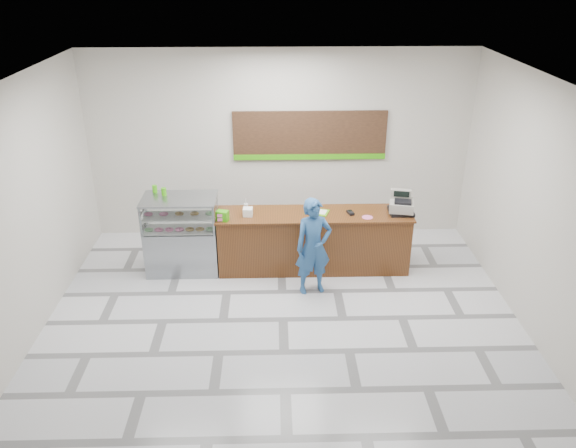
{
  "coord_description": "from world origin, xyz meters",
  "views": [
    {
      "loc": [
        -0.11,
        -6.93,
        4.88
      ],
      "look_at": [
        0.1,
        0.9,
        1.15
      ],
      "focal_mm": 35.0,
      "sensor_mm": 36.0,
      "label": 1
    }
  ],
  "objects_px": {
    "display_case": "(182,234)",
    "sales_counter": "(314,241)",
    "cash_register": "(401,205)",
    "customer": "(313,247)",
    "serving_tray": "(317,212)"
  },
  "relations": [
    {
      "from": "display_case",
      "to": "customer",
      "type": "xyz_separation_m",
      "value": [
        2.16,
        -0.74,
        0.12
      ]
    },
    {
      "from": "display_case",
      "to": "serving_tray",
      "type": "height_order",
      "value": "display_case"
    },
    {
      "from": "display_case",
      "to": "sales_counter",
      "type": "bearing_deg",
      "value": 0.01
    },
    {
      "from": "serving_tray",
      "to": "customer",
      "type": "relative_size",
      "value": 0.27
    },
    {
      "from": "customer",
      "to": "sales_counter",
      "type": "bearing_deg",
      "value": 71.21
    },
    {
      "from": "cash_register",
      "to": "customer",
      "type": "height_order",
      "value": "customer"
    },
    {
      "from": "sales_counter",
      "to": "display_case",
      "type": "height_order",
      "value": "display_case"
    },
    {
      "from": "sales_counter",
      "to": "display_case",
      "type": "xyz_separation_m",
      "value": [
        -2.22,
        -0.0,
        0.16
      ]
    },
    {
      "from": "sales_counter",
      "to": "serving_tray",
      "type": "xyz_separation_m",
      "value": [
        0.05,
        0.03,
        0.52
      ]
    },
    {
      "from": "sales_counter",
      "to": "cash_register",
      "type": "bearing_deg",
      "value": -0.42
    },
    {
      "from": "serving_tray",
      "to": "customer",
      "type": "height_order",
      "value": "customer"
    },
    {
      "from": "customer",
      "to": "serving_tray",
      "type": "bearing_deg",
      "value": 67.48
    },
    {
      "from": "display_case",
      "to": "customer",
      "type": "distance_m",
      "value": 2.29
    },
    {
      "from": "display_case",
      "to": "cash_register",
      "type": "xyz_separation_m",
      "value": [
        3.67,
        -0.01,
        0.49
      ]
    },
    {
      "from": "cash_register",
      "to": "customer",
      "type": "distance_m",
      "value": 1.71
    }
  ]
}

